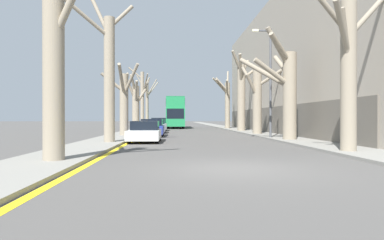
{
  "coord_description": "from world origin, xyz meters",
  "views": [
    {
      "loc": [
        -1.74,
        -9.79,
        1.47
      ],
      "look_at": [
        0.61,
        35.41,
        1.22
      ],
      "focal_mm": 32.0,
      "sensor_mm": 36.0,
      "label": 1
    }
  ],
  "objects_px": {
    "street_tree_left_3": "(136,106)",
    "parked_car_3": "(159,125)",
    "street_tree_left_2": "(124,100)",
    "street_tree_left_0": "(54,48)",
    "street_tree_left_4": "(142,98)",
    "lamp_post": "(269,77)",
    "street_tree_right_1": "(286,89)",
    "street_tree_left_1": "(108,73)",
    "street_tree_right_4": "(227,101)",
    "parked_car_1": "(152,128)",
    "street_tree_right_0": "(348,69)",
    "street_tree_right_2": "(258,98)",
    "double_decker_bus": "(175,111)",
    "parked_car_2": "(156,126)",
    "street_tree_left_5": "(147,101)",
    "street_tree_right_3": "(241,93)",
    "parked_car_0": "(145,132)"
  },
  "relations": [
    {
      "from": "parked_car_1",
      "to": "parked_car_3",
      "type": "xyz_separation_m",
      "value": [
        0.0,
        11.98,
        0.04
      ]
    },
    {
      "from": "street_tree_left_0",
      "to": "street_tree_left_2",
      "type": "xyz_separation_m",
      "value": [
        -0.12,
        15.96,
        -0.83
      ]
    },
    {
      "from": "street_tree_left_2",
      "to": "street_tree_right_3",
      "type": "xyz_separation_m",
      "value": [
        11.31,
        9.82,
        1.27
      ]
    },
    {
      "from": "street_tree_left_5",
      "to": "street_tree_right_4",
      "type": "relative_size",
      "value": 0.96
    },
    {
      "from": "parked_car_1",
      "to": "lamp_post",
      "type": "distance_m",
      "value": 10.18
    },
    {
      "from": "street_tree_left_2",
      "to": "street_tree_left_1",
      "type": "bearing_deg",
      "value": -88.37
    },
    {
      "from": "street_tree_left_2",
      "to": "street_tree_right_0",
      "type": "relative_size",
      "value": 0.84
    },
    {
      "from": "street_tree_left_4",
      "to": "street_tree_right_2",
      "type": "distance_m",
      "value": 16.31
    },
    {
      "from": "street_tree_left_2",
      "to": "parked_car_3",
      "type": "bearing_deg",
      "value": 80.43
    },
    {
      "from": "parked_car_2",
      "to": "street_tree_right_1",
      "type": "bearing_deg",
      "value": -54.49
    },
    {
      "from": "street_tree_left_2",
      "to": "street_tree_left_4",
      "type": "xyz_separation_m",
      "value": [
        0.14,
        14.21,
        0.95
      ]
    },
    {
      "from": "street_tree_left_5",
      "to": "street_tree_left_1",
      "type": "bearing_deg",
      "value": -89.67
    },
    {
      "from": "street_tree_left_4",
      "to": "street_tree_left_2",
      "type": "bearing_deg",
      "value": -90.55
    },
    {
      "from": "street_tree_left_4",
      "to": "street_tree_right_0",
      "type": "relative_size",
      "value": 1.14
    },
    {
      "from": "street_tree_left_2",
      "to": "street_tree_right_2",
      "type": "bearing_deg",
      "value": 11.47
    },
    {
      "from": "street_tree_left_3",
      "to": "parked_car_3",
      "type": "distance_m",
      "value": 6.54
    },
    {
      "from": "lamp_post",
      "to": "street_tree_right_1",
      "type": "bearing_deg",
      "value": -78.66
    },
    {
      "from": "parked_car_1",
      "to": "street_tree_right_4",
      "type": "bearing_deg",
      "value": 63.41
    },
    {
      "from": "street_tree_left_0",
      "to": "parked_car_1",
      "type": "xyz_separation_m",
      "value": [
        2.04,
        16.79,
        -3.05
      ]
    },
    {
      "from": "street_tree_right_4",
      "to": "parked_car_2",
      "type": "bearing_deg",
      "value": -127.16
    },
    {
      "from": "street_tree_right_3",
      "to": "parked_car_1",
      "type": "xyz_separation_m",
      "value": [
        -9.15,
        -8.99,
        -3.5
      ]
    },
    {
      "from": "street_tree_left_0",
      "to": "street_tree_left_4",
      "type": "relative_size",
      "value": 0.95
    },
    {
      "from": "street_tree_left_0",
      "to": "lamp_post",
      "type": "relative_size",
      "value": 0.93
    },
    {
      "from": "street_tree_left_5",
      "to": "parked_car_2",
      "type": "distance_m",
      "value": 16.49
    },
    {
      "from": "street_tree_right_3",
      "to": "street_tree_right_2",
      "type": "bearing_deg",
      "value": -90.49
    },
    {
      "from": "parked_car_1",
      "to": "parked_car_3",
      "type": "distance_m",
      "value": 11.98
    },
    {
      "from": "street_tree_left_2",
      "to": "street_tree_left_3",
      "type": "distance_m",
      "value": 6.91
    },
    {
      "from": "street_tree_right_3",
      "to": "parked_car_3",
      "type": "bearing_deg",
      "value": 161.86
    },
    {
      "from": "street_tree_right_0",
      "to": "street_tree_left_2",
      "type": "bearing_deg",
      "value": 129.68
    },
    {
      "from": "street_tree_left_0",
      "to": "street_tree_right_1",
      "type": "bearing_deg",
      "value": 43.08
    },
    {
      "from": "street_tree_left_0",
      "to": "street_tree_right_1",
      "type": "height_order",
      "value": "street_tree_left_0"
    },
    {
      "from": "street_tree_left_5",
      "to": "street_tree_right_4",
      "type": "height_order",
      "value": "street_tree_right_4"
    },
    {
      "from": "street_tree_left_2",
      "to": "parked_car_1",
      "type": "height_order",
      "value": "street_tree_left_2"
    },
    {
      "from": "street_tree_right_2",
      "to": "parked_car_1",
      "type": "xyz_separation_m",
      "value": [
        -9.08,
        -1.45,
        -2.53
      ]
    },
    {
      "from": "parked_car_0",
      "to": "parked_car_1",
      "type": "relative_size",
      "value": 0.98
    },
    {
      "from": "parked_car_2",
      "to": "street_tree_right_0",
      "type": "bearing_deg",
      "value": -66.1
    },
    {
      "from": "street_tree_left_4",
      "to": "lamp_post",
      "type": "height_order",
      "value": "lamp_post"
    },
    {
      "from": "street_tree_right_1",
      "to": "street_tree_right_2",
      "type": "xyz_separation_m",
      "value": [
        0.14,
        7.97,
        -0.16
      ]
    },
    {
      "from": "street_tree_right_0",
      "to": "street_tree_right_3",
      "type": "height_order",
      "value": "street_tree_right_3"
    },
    {
      "from": "street_tree_right_4",
      "to": "parked_car_3",
      "type": "height_order",
      "value": "street_tree_right_4"
    },
    {
      "from": "street_tree_right_4",
      "to": "double_decker_bus",
      "type": "bearing_deg",
      "value": 141.49
    },
    {
      "from": "lamp_post",
      "to": "parked_car_1",
      "type": "bearing_deg",
      "value": 153.34
    },
    {
      "from": "street_tree_right_0",
      "to": "lamp_post",
      "type": "distance_m",
      "value": 10.05
    },
    {
      "from": "street_tree_left_5",
      "to": "street_tree_right_0",
      "type": "xyz_separation_m",
      "value": [
        11.1,
        -36.29,
        -0.4
      ]
    },
    {
      "from": "street_tree_right_3",
      "to": "parked_car_1",
      "type": "bearing_deg",
      "value": -135.51
    },
    {
      "from": "street_tree_left_5",
      "to": "parked_car_3",
      "type": "distance_m",
      "value": 10.76
    },
    {
      "from": "street_tree_left_2",
      "to": "street_tree_right_4",
      "type": "distance_m",
      "value": 21.57
    },
    {
      "from": "lamp_post",
      "to": "parked_car_2",
      "type": "bearing_deg",
      "value": 129.57
    },
    {
      "from": "street_tree_left_1",
      "to": "street_tree_right_3",
      "type": "distance_m",
      "value": 20.56
    },
    {
      "from": "street_tree_left_1",
      "to": "parked_car_3",
      "type": "bearing_deg",
      "value": 84.53
    }
  ]
}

